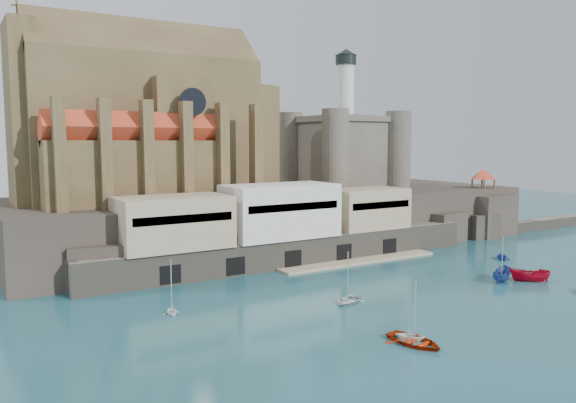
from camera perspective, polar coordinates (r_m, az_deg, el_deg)
The scene contains 15 objects.
ground at distance 79.91m, azimuth 14.33°, elevation -8.45°, with size 300.00×300.00×0.00m, color #1A4C57.
promontory at distance 109.30m, azimuth -0.69°, elevation -1.73°, with size 100.00×36.00×10.00m.
quay at distance 90.22m, azimuth -0.79°, elevation -2.66°, with size 70.00×12.00×13.05m.
church at distance 100.48m, azimuth -13.33°, elevation 7.26°, with size 47.00×25.93×30.51m.
castle_keep at distance 118.86m, azimuth 5.63°, elevation 5.35°, with size 21.20×21.20×29.30m.
rock_outcrop at distance 127.05m, azimuth 19.16°, elevation -1.38°, with size 14.50×10.50×8.70m.
pavilion at distance 126.36m, azimuth 19.24°, elevation 2.55°, with size 6.40×6.40×5.40m.
breakwater at distance 145.87m, azimuth 25.63°, elevation -2.31°, with size 40.00×3.00×2.40m, color #6B6356.
boat_0 at distance 58.22m, azimuth 12.71°, elevation -13.95°, with size 4.37×1.27×6.12m, color #AF2504.
boat_1 at distance 59.33m, azimuth 12.30°, elevation -13.56°, with size 2.62×1.60×3.03m, color white.
boat_2 at distance 86.52m, azimuth 20.85°, elevation -7.55°, with size 2.08×2.14×5.54m, color navy.
boat_4 at distance 67.41m, azimuth -11.71°, elevation -11.13°, with size 2.36×1.44×2.74m, color white.
boat_5 at distance 87.76m, azimuth 23.33°, elevation -7.46°, with size 2.13×2.19×5.66m, color #B0051E.
boat_6 at distance 71.03m, azimuth 6.07°, elevation -10.13°, with size 3.55×1.03×4.97m, color silver.
boat_7 at distance 102.01m, azimuth 20.89°, elevation -5.51°, with size 3.00×1.83×3.48m, color navy.
Camera 1 is at (-56.05, -53.39, 19.82)m, focal length 35.00 mm.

